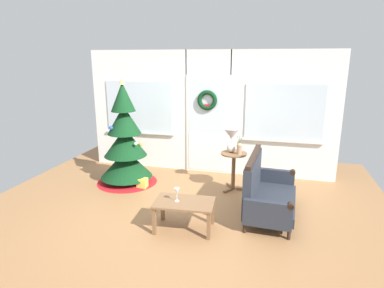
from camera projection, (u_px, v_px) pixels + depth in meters
ground_plane at (180, 213)px, 5.19m from camera, size 6.76×6.76×0.00m
back_wall_with_door at (208, 113)px, 6.81m from camera, size 5.20×0.19×2.55m
christmas_tree at (125, 147)px, 6.31m from camera, size 1.18×1.18×2.03m
settee_sofa at (264, 191)px, 5.08m from camera, size 0.79×1.50×0.96m
side_table at (234, 164)px, 6.01m from camera, size 0.50×0.48×0.71m
table_lamp at (231, 137)px, 5.94m from camera, size 0.28×0.28×0.44m
flower_vase at (239, 148)px, 5.85m from camera, size 0.11×0.10×0.35m
coffee_table at (184, 206)px, 4.62m from camera, size 0.88×0.58×0.42m
wine_glass at (177, 192)px, 4.59m from camera, size 0.08×0.08×0.20m
gift_box at (142, 183)px, 6.19m from camera, size 0.18×0.16×0.18m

